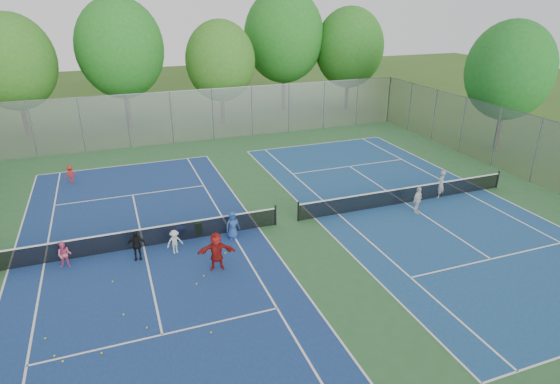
# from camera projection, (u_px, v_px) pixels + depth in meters

# --- Properties ---
(ground) EXTENTS (120.00, 120.00, 0.00)m
(ground) POSITION_uv_depth(u_px,v_px,m) (287.00, 223.00, 23.52)
(ground) COLOR #30541A
(ground) RESTS_ON ground
(court_pad) EXTENTS (32.00, 32.00, 0.01)m
(court_pad) POSITION_uv_depth(u_px,v_px,m) (287.00, 223.00, 23.51)
(court_pad) COLOR #2C5D31
(court_pad) RESTS_ON ground
(court_left) EXTENTS (10.97, 23.77, 0.01)m
(court_left) POSITION_uv_depth(u_px,v_px,m) (144.00, 247.00, 21.25)
(court_left) COLOR navy
(court_left) RESTS_ON court_pad
(court_right) EXTENTS (10.97, 23.77, 0.01)m
(court_right) POSITION_uv_depth(u_px,v_px,m) (405.00, 203.00, 25.77)
(court_right) COLOR navy
(court_right) RESTS_ON court_pad
(net_left) EXTENTS (12.87, 0.10, 0.91)m
(net_left) POSITION_uv_depth(u_px,v_px,m) (143.00, 238.00, 21.08)
(net_left) COLOR black
(net_left) RESTS_ON ground
(net_right) EXTENTS (12.87, 0.10, 0.91)m
(net_right) POSITION_uv_depth(u_px,v_px,m) (406.00, 196.00, 25.60)
(net_right) COLOR black
(net_right) RESTS_ON ground
(fence_north) EXTENTS (32.00, 0.10, 4.00)m
(fence_north) POSITION_uv_depth(u_px,v_px,m) (213.00, 114.00, 36.56)
(fence_north) COLOR gray
(fence_north) RESTS_ON ground
(fence_east) EXTENTS (0.10, 32.00, 4.00)m
(fence_east) POSITION_uv_depth(u_px,v_px,m) (536.00, 151.00, 27.92)
(fence_east) COLOR gray
(fence_east) RESTS_ON ground
(tree_nw) EXTENTS (6.40, 6.40, 9.58)m
(tree_nw) POSITION_uv_depth(u_px,v_px,m) (13.00, 62.00, 35.72)
(tree_nw) COLOR #443326
(tree_nw) RESTS_ON ground
(tree_nl) EXTENTS (7.20, 7.20, 10.69)m
(tree_nl) POSITION_uv_depth(u_px,v_px,m) (120.00, 48.00, 38.92)
(tree_nl) COLOR #443326
(tree_nl) RESTS_ON ground
(tree_nc) EXTENTS (6.00, 6.00, 8.85)m
(tree_nc) POSITION_uv_depth(u_px,v_px,m) (220.00, 61.00, 40.22)
(tree_nc) COLOR #443326
(tree_nc) RESTS_ON ground
(tree_nr) EXTENTS (7.60, 7.60, 11.42)m
(tree_nr) POSITION_uv_depth(u_px,v_px,m) (284.00, 36.00, 44.43)
(tree_nr) COLOR #443326
(tree_nr) RESTS_ON ground
(tree_ne) EXTENTS (6.60, 6.60, 9.77)m
(tree_ne) POSITION_uv_depth(u_px,v_px,m) (349.00, 48.00, 45.06)
(tree_ne) COLOR #443326
(tree_ne) RESTS_ON ground
(tree_side_e) EXTENTS (6.00, 6.00, 9.20)m
(tree_side_e) POSITION_uv_depth(u_px,v_px,m) (510.00, 71.00, 32.62)
(tree_side_e) COLOR #443326
(tree_side_e) RESTS_ON ground
(ball_crate) EXTENTS (0.49, 0.49, 0.32)m
(ball_crate) POSITION_uv_depth(u_px,v_px,m) (181.00, 231.00, 22.39)
(ball_crate) COLOR blue
(ball_crate) RESTS_ON ground
(ball_hopper) EXTENTS (0.33, 0.33, 0.61)m
(ball_hopper) POSITION_uv_depth(u_px,v_px,m) (198.00, 228.00, 22.35)
(ball_hopper) COLOR #227F35
(ball_hopper) RESTS_ON ground
(student_b) EXTENTS (0.64, 0.54, 1.17)m
(student_b) POSITION_uv_depth(u_px,v_px,m) (65.00, 255.00, 19.48)
(student_b) COLOR #E05781
(student_b) RESTS_ON ground
(student_c) EXTENTS (0.78, 0.53, 1.11)m
(student_c) POSITION_uv_depth(u_px,v_px,m) (175.00, 242.00, 20.57)
(student_c) COLOR beige
(student_c) RESTS_ON ground
(student_d) EXTENTS (0.83, 0.41, 1.37)m
(student_d) POSITION_uv_depth(u_px,v_px,m) (136.00, 245.00, 20.01)
(student_d) COLOR black
(student_d) RESTS_ON ground
(student_e) EXTENTS (0.70, 0.50, 1.35)m
(student_e) POSITION_uv_depth(u_px,v_px,m) (233.00, 225.00, 21.78)
(student_e) COLOR #27488F
(student_e) RESTS_ON ground
(student_f) EXTENTS (1.62, 0.80, 1.67)m
(student_f) POSITION_uv_depth(u_px,v_px,m) (217.00, 251.00, 19.25)
(student_f) COLOR maroon
(student_f) RESTS_ON ground
(child_far_baseline) EXTENTS (0.74, 0.47, 1.09)m
(child_far_baseline) POSITION_uv_depth(u_px,v_px,m) (71.00, 174.00, 28.42)
(child_far_baseline) COLOR red
(child_far_baseline) RESTS_ON ground
(instructor) EXTENTS (0.70, 0.62, 1.61)m
(instructor) POSITION_uv_depth(u_px,v_px,m) (441.00, 184.00, 26.22)
(instructor) COLOR gray
(instructor) RESTS_ON ground
(teen_court_b) EXTENTS (0.92, 0.71, 1.45)m
(teen_court_b) POSITION_uv_depth(u_px,v_px,m) (418.00, 200.00, 24.35)
(teen_court_b) COLOR silver
(teen_court_b) RESTS_ON ground
(tennis_ball_0) EXTENTS (0.07, 0.07, 0.07)m
(tennis_ball_0) POSITION_uv_depth(u_px,v_px,m) (222.00, 255.00, 20.50)
(tennis_ball_0) COLOR #B6D832
(tennis_ball_0) RESTS_ON ground
(tennis_ball_1) EXTENTS (0.07, 0.07, 0.07)m
(tennis_ball_1) POSITION_uv_depth(u_px,v_px,m) (113.00, 282.00, 18.59)
(tennis_ball_1) COLOR #AEC42D
(tennis_ball_1) RESTS_ON ground
(tennis_ball_2) EXTENTS (0.07, 0.07, 0.07)m
(tennis_ball_2) POSITION_uv_depth(u_px,v_px,m) (225.00, 254.00, 20.66)
(tennis_ball_2) COLOR #B7D130
(tennis_ball_2) RESTS_ON ground
(tennis_ball_3) EXTENTS (0.07, 0.07, 0.07)m
(tennis_ball_3) POSITION_uv_depth(u_px,v_px,m) (211.00, 333.00, 15.78)
(tennis_ball_3) COLOR #BDD531
(tennis_ball_3) RESTS_ON ground
(tennis_ball_4) EXTENTS (0.07, 0.07, 0.07)m
(tennis_ball_4) POSITION_uv_depth(u_px,v_px,m) (45.00, 339.00, 15.51)
(tennis_ball_4) COLOR #C4E034
(tennis_ball_4) RESTS_ON ground
(tennis_ball_5) EXTENTS (0.07, 0.07, 0.07)m
(tennis_ball_5) POSITION_uv_depth(u_px,v_px,m) (197.00, 284.00, 18.45)
(tennis_ball_5) COLOR gold
(tennis_ball_5) RESTS_ON ground
(tennis_ball_6) EXTENTS (0.07, 0.07, 0.07)m
(tennis_ball_6) POSITION_uv_depth(u_px,v_px,m) (54.00, 356.00, 14.76)
(tennis_ball_6) COLOR #B6CA2F
(tennis_ball_6) RESTS_ON ground
(tennis_ball_7) EXTENTS (0.07, 0.07, 0.07)m
(tennis_ball_7) POSITION_uv_depth(u_px,v_px,m) (63.00, 362.00, 14.53)
(tennis_ball_7) COLOR #EBF138
(tennis_ball_7) RESTS_ON ground
(tennis_ball_8) EXTENTS (0.07, 0.07, 0.07)m
(tennis_ball_8) POSITION_uv_depth(u_px,v_px,m) (124.00, 315.00, 16.67)
(tennis_ball_8) COLOR #C2E134
(tennis_ball_8) RESTS_ON ground
(tennis_ball_9) EXTENTS (0.07, 0.07, 0.07)m
(tennis_ball_9) POSITION_uv_depth(u_px,v_px,m) (204.00, 276.00, 18.97)
(tennis_ball_9) COLOR #C9DD33
(tennis_ball_9) RESTS_ON ground
(tennis_ball_10) EXTENTS (0.07, 0.07, 0.07)m
(tennis_ball_10) POSITION_uv_depth(u_px,v_px,m) (102.00, 354.00, 14.86)
(tennis_ball_10) COLOR gold
(tennis_ball_10) RESTS_ON ground
(tennis_ball_11) EXTENTS (0.07, 0.07, 0.07)m
(tennis_ball_11) POSITION_uv_depth(u_px,v_px,m) (147.00, 328.00, 16.00)
(tennis_ball_11) COLOR #C3CF30
(tennis_ball_11) RESTS_ON ground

